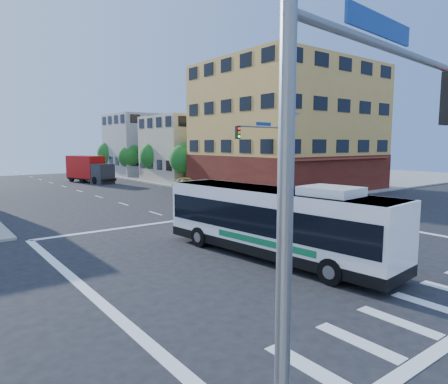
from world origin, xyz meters
TOP-DOWN VIEW (x-y plane):
  - ground at (0.00, 0.00)m, footprint 120.00×120.00m
  - sidewalk_ne at (35.00, 35.00)m, footprint 50.00×50.00m
  - corner_building_ne at (19.99, 18.48)m, footprint 18.10×15.44m
  - building_east_near at (16.98, 33.98)m, footprint 12.06×10.06m
  - building_east_far at (16.98, 47.98)m, footprint 12.06×10.06m
  - signal_mast_ne at (9.08, 10.62)m, footprint 7.91×1.13m
  - signal_mast_sw at (-9.08, -10.64)m, footprint 7.91×1.01m
  - street_tree_a at (11.90, 27.92)m, footprint 3.60×3.60m
  - street_tree_b at (11.90, 35.92)m, footprint 3.80×3.80m
  - street_tree_c at (11.90, 43.92)m, footprint 3.40×3.40m
  - street_tree_d at (11.90, 51.92)m, footprint 4.00×4.00m
  - transit_bus at (-1.29, -0.93)m, footprint 3.74×12.16m
  - box_truck at (4.32, 40.11)m, footprint 4.36×8.34m
  - parked_car at (10.80, 25.33)m, footprint 2.92×4.48m

SIDE VIEW (x-z plane):
  - ground at x=0.00m, z-range 0.00..0.00m
  - sidewalk_ne at x=35.00m, z-range 0.00..0.15m
  - parked_car at x=10.80m, z-range 0.00..1.42m
  - transit_bus at x=-1.29m, z-range -0.04..3.50m
  - box_truck at x=4.32m, z-range -0.05..3.55m
  - street_tree_c at x=11.90m, z-range 0.82..6.11m
  - street_tree_a at x=11.90m, z-range 0.83..6.35m
  - street_tree_b at x=11.90m, z-range 0.85..6.65m
  - street_tree_d at x=11.90m, z-range 0.87..6.90m
  - building_east_near at x=16.98m, z-range 0.01..9.01m
  - signal_mast_ne at x=9.08m, z-range 0.95..9.02m
  - signal_mast_sw at x=-9.08m, z-range 0.95..9.02m
  - building_east_far at x=16.98m, z-range 0.01..10.01m
  - corner_building_ne at x=19.99m, z-range -1.11..12.89m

